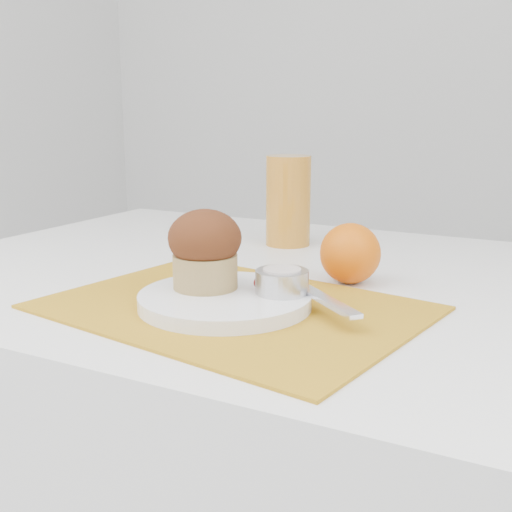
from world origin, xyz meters
The scene contains 11 objects.
table centered at (0.00, 0.05, 0.38)m, with size 1.20×0.80×0.75m, color white.
placemat centered at (-0.01, -0.13, 0.75)m, with size 0.44×0.32×0.00m, color #BC841A.
plate centered at (-0.02, -0.13, 0.76)m, with size 0.21×0.21×0.02m, color white.
ramekin centered at (0.04, -0.10, 0.78)m, with size 0.06×0.06×0.03m, color #B8B8BC.
cream centered at (0.04, -0.10, 0.80)m, with size 0.05×0.05×0.01m, color beige.
raspberry_near centered at (0.02, -0.10, 0.78)m, with size 0.02×0.02×0.02m, color #510203.
raspberry_far centered at (0.02, -0.10, 0.78)m, with size 0.02×0.02×0.02m, color #610208.
butter_knife centered at (0.08, -0.09, 0.77)m, with size 0.21×0.02×0.01m, color white.
orange centered at (0.08, 0.05, 0.79)m, with size 0.08×0.08×0.08m, color orange.
juice_glass centered at (-0.11, 0.24, 0.83)m, with size 0.08×0.08×0.16m, color orange.
muffin centered at (-0.05, -0.12, 0.82)m, with size 0.10×0.10×0.10m.
Camera 1 is at (0.36, -0.77, 0.99)m, focal length 45.00 mm.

